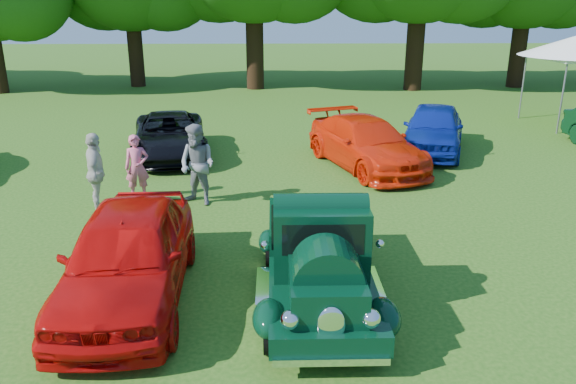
{
  "coord_description": "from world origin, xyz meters",
  "views": [
    {
      "loc": [
        0.36,
        -8.49,
        4.71
      ],
      "look_at": [
        0.63,
        2.13,
        1.1
      ],
      "focal_mm": 35.0,
      "sensor_mm": 36.0,
      "label": 1
    }
  ],
  "objects_px": {
    "spectator_pink": "(137,167)",
    "spectator_grey": "(197,165)",
    "hero_pickup": "(319,257)",
    "red_convertible": "(128,255)",
    "spectator_white": "(96,173)",
    "back_car_blue": "(433,129)",
    "back_car_orange": "(366,143)",
    "back_car_black": "(170,135)"
  },
  "relations": [
    {
      "from": "spectator_grey",
      "to": "spectator_white",
      "type": "xyz_separation_m",
      "value": [
        -2.29,
        -0.47,
        -0.04
      ]
    },
    {
      "from": "spectator_pink",
      "to": "spectator_white",
      "type": "xyz_separation_m",
      "value": [
        -0.72,
        -0.93,
        0.13
      ]
    },
    {
      "from": "red_convertible",
      "to": "back_car_black",
      "type": "relative_size",
      "value": 0.96
    },
    {
      "from": "back_car_blue",
      "to": "spectator_grey",
      "type": "bearing_deg",
      "value": -126.91
    },
    {
      "from": "spectator_pink",
      "to": "spectator_grey",
      "type": "bearing_deg",
      "value": -31.28
    },
    {
      "from": "back_car_orange",
      "to": "spectator_white",
      "type": "height_order",
      "value": "spectator_white"
    },
    {
      "from": "red_convertible",
      "to": "back_car_blue",
      "type": "bearing_deg",
      "value": 48.68
    },
    {
      "from": "red_convertible",
      "to": "spectator_white",
      "type": "distance_m",
      "value": 4.52
    },
    {
      "from": "hero_pickup",
      "to": "spectator_pink",
      "type": "distance_m",
      "value": 6.61
    },
    {
      "from": "red_convertible",
      "to": "spectator_white",
      "type": "bearing_deg",
      "value": 110.11
    },
    {
      "from": "spectator_pink",
      "to": "spectator_white",
      "type": "distance_m",
      "value": 1.19
    },
    {
      "from": "back_car_orange",
      "to": "back_car_blue",
      "type": "distance_m",
      "value": 3.03
    },
    {
      "from": "red_convertible",
      "to": "back_car_black",
      "type": "xyz_separation_m",
      "value": [
        -0.93,
        9.19,
        -0.12
      ]
    },
    {
      "from": "back_car_orange",
      "to": "spectator_pink",
      "type": "relative_size",
      "value": 3.09
    },
    {
      "from": "back_car_blue",
      "to": "spectator_white",
      "type": "distance_m",
      "value": 10.76
    },
    {
      "from": "spectator_pink",
      "to": "back_car_blue",
      "type": "bearing_deg",
      "value": 12.15
    },
    {
      "from": "spectator_white",
      "to": "hero_pickup",
      "type": "bearing_deg",
      "value": -145.88
    },
    {
      "from": "back_car_black",
      "to": "back_car_blue",
      "type": "height_order",
      "value": "back_car_blue"
    },
    {
      "from": "hero_pickup",
      "to": "back_car_black",
      "type": "xyz_separation_m",
      "value": [
        -4.04,
        9.26,
        -0.08
      ]
    },
    {
      "from": "hero_pickup",
      "to": "spectator_grey",
      "type": "height_order",
      "value": "spectator_grey"
    },
    {
      "from": "spectator_pink",
      "to": "spectator_grey",
      "type": "relative_size",
      "value": 0.82
    },
    {
      "from": "spectator_grey",
      "to": "spectator_pink",
      "type": "bearing_deg",
      "value": -165.16
    },
    {
      "from": "red_convertible",
      "to": "back_car_orange",
      "type": "distance_m",
      "value": 9.29
    },
    {
      "from": "spectator_pink",
      "to": "back_car_orange",
      "type": "bearing_deg",
      "value": 8.49
    },
    {
      "from": "spectator_white",
      "to": "back_car_blue",
      "type": "bearing_deg",
      "value": -75.16
    },
    {
      "from": "hero_pickup",
      "to": "back_car_blue",
      "type": "relative_size",
      "value": 0.98
    },
    {
      "from": "hero_pickup",
      "to": "red_convertible",
      "type": "height_order",
      "value": "hero_pickup"
    },
    {
      "from": "red_convertible",
      "to": "spectator_pink",
      "type": "distance_m",
      "value": 5.2
    },
    {
      "from": "spectator_pink",
      "to": "spectator_grey",
      "type": "xyz_separation_m",
      "value": [
        1.57,
        -0.46,
        0.17
      ]
    },
    {
      "from": "spectator_grey",
      "to": "red_convertible",
      "type": "bearing_deg",
      "value": -65.44
    },
    {
      "from": "hero_pickup",
      "to": "spectator_grey",
      "type": "distance_m",
      "value": 5.35
    },
    {
      "from": "back_car_blue",
      "to": "spectator_white",
      "type": "relative_size",
      "value": 2.42
    },
    {
      "from": "red_convertible",
      "to": "spectator_grey",
      "type": "xyz_separation_m",
      "value": [
        0.55,
        4.63,
        0.19
      ]
    },
    {
      "from": "back_car_black",
      "to": "back_car_blue",
      "type": "distance_m",
      "value": 8.54
    },
    {
      "from": "hero_pickup",
      "to": "spectator_white",
      "type": "height_order",
      "value": "spectator_white"
    },
    {
      "from": "back_car_orange",
      "to": "hero_pickup",
      "type": "bearing_deg",
      "value": -124.34
    },
    {
      "from": "back_car_black",
      "to": "spectator_pink",
      "type": "distance_m",
      "value": 4.1
    },
    {
      "from": "back_car_blue",
      "to": "spectator_white",
      "type": "xyz_separation_m",
      "value": [
        -9.35,
        -5.32,
        0.17
      ]
    },
    {
      "from": "hero_pickup",
      "to": "spectator_white",
      "type": "xyz_separation_m",
      "value": [
        -4.85,
        4.23,
        0.19
      ]
    },
    {
      "from": "hero_pickup",
      "to": "back_car_orange",
      "type": "relative_size",
      "value": 0.89
    },
    {
      "from": "spectator_white",
      "to": "spectator_pink",
      "type": "bearing_deg",
      "value": -52.58
    },
    {
      "from": "spectator_white",
      "to": "spectator_grey",
      "type": "bearing_deg",
      "value": -93.18
    }
  ]
}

